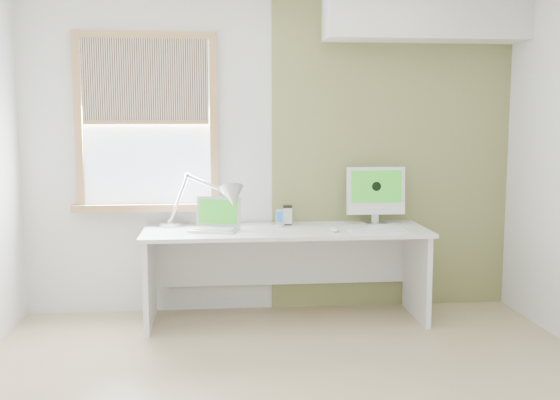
{
  "coord_description": "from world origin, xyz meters",
  "views": [
    {
      "loc": [
        -0.45,
        -3.58,
        1.59
      ],
      "look_at": [
        0.0,
        1.05,
        1.0
      ],
      "focal_mm": 41.92,
      "sensor_mm": 36.0,
      "label": 1
    }
  ],
  "objects": [
    {
      "name": "desk",
      "position": [
        0.08,
        1.44,
        0.53
      ],
      "size": [
        2.2,
        0.7,
        0.73
      ],
      "color": "white",
      "rests_on": "room"
    },
    {
      "name": "external_drive",
      "position": [
        0.12,
        1.6,
        0.8
      ],
      "size": [
        0.08,
        0.12,
        0.15
      ],
      "color": "silver",
      "rests_on": "desk"
    },
    {
      "name": "laptop",
      "position": [
        -0.46,
        1.4,
        0.79
      ],
      "size": [
        0.41,
        0.37,
        0.25
      ],
      "color": "silver",
      "rests_on": "desk"
    },
    {
      "name": "accent_wall",
      "position": [
        1.0,
        1.74,
        1.3
      ],
      "size": [
        2.0,
        0.02,
        2.6
      ],
      "primitive_type": "cube",
      "color": "olive",
      "rests_on": "room"
    },
    {
      "name": "phone_dock",
      "position": [
        0.04,
        1.49,
        0.77
      ],
      "size": [
        0.08,
        0.08,
        0.14
      ],
      "color": "silver",
      "rests_on": "desk"
    },
    {
      "name": "desk_lamp",
      "position": [
        -0.43,
        1.47,
        0.95
      ],
      "size": [
        0.72,
        0.42,
        0.43
      ],
      "color": "silver",
      "rests_on": "desk"
    },
    {
      "name": "keyboard",
      "position": [
        0.77,
        1.22,
        0.74
      ],
      "size": [
        0.44,
        0.13,
        0.02
      ],
      "color": "white",
      "rests_on": "desk"
    },
    {
      "name": "imac",
      "position": [
        0.83,
        1.58,
        0.99
      ],
      "size": [
        0.47,
        0.16,
        0.46
      ],
      "color": "silver",
      "rests_on": "desk"
    },
    {
      "name": "mouse",
      "position": [
        0.43,
        1.23,
        0.75
      ],
      "size": [
        0.07,
        0.11,
        0.03
      ],
      "primitive_type": "ellipsoid",
      "rotation": [
        0.0,
        0.0,
        -0.08
      ],
      "color": "white",
      "rests_on": "desk"
    },
    {
      "name": "soffit",
      "position": [
        1.2,
        1.57,
        2.4
      ],
      "size": [
        1.6,
        0.4,
        0.42
      ],
      "primitive_type": "cube",
      "color": "white",
      "rests_on": "room"
    },
    {
      "name": "room",
      "position": [
        0.0,
        0.0,
        1.3
      ],
      "size": [
        4.04,
        3.54,
        2.64
      ],
      "color": "tan",
      "rests_on": "ground"
    },
    {
      "name": "window",
      "position": [
        -1.0,
        1.71,
        1.54
      ],
      "size": [
        1.2,
        0.14,
        1.42
      ],
      "color": "#AB7F49",
      "rests_on": "room"
    }
  ]
}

